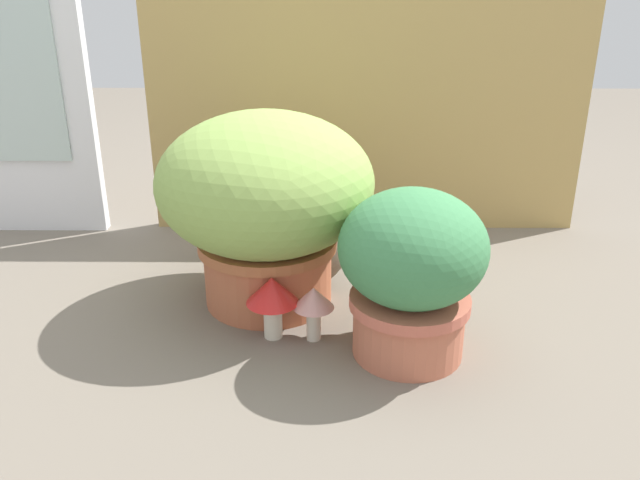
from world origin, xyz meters
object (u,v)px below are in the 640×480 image
(grass_planter, at_px, (266,198))
(mushroom_ornament_pink, at_px, (316,302))
(mushroom_ornament_red, at_px, (272,295))
(cat, at_px, (303,243))
(leafy_planter, at_px, (412,269))

(grass_planter, height_order, mushroom_ornament_pink, grass_planter)
(mushroom_ornament_pink, distance_m, mushroom_ornament_red, 0.09)
(cat, bearing_deg, leafy_planter, -51.92)
(grass_planter, bearing_deg, mushroom_ornament_red, -82.34)
(grass_planter, xyz_separation_m, mushroom_ornament_pink, (0.11, -0.18, -0.17))
(leafy_planter, bearing_deg, mushroom_ornament_pink, 165.33)
(mushroom_ornament_pink, bearing_deg, leafy_planter, -14.67)
(cat, distance_m, mushroom_ornament_red, 0.24)
(cat, bearing_deg, grass_planter, -143.56)
(leafy_planter, relative_size, mushroom_ornament_red, 2.49)
(mushroom_ornament_red, bearing_deg, leafy_planter, -11.85)
(cat, height_order, mushroom_ornament_pink, cat)
(mushroom_ornament_pink, bearing_deg, cat, 98.47)
(cat, bearing_deg, mushroom_ornament_red, -103.97)
(grass_planter, relative_size, cat, 1.25)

